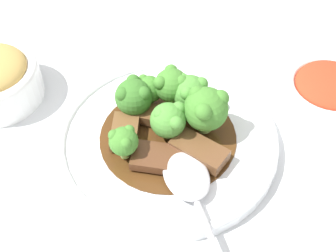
# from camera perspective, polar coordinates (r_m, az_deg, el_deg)

# --- Properties ---
(ground_plane) EXTENTS (4.00, 4.00, 0.00)m
(ground_plane) POSITION_cam_1_polar(r_m,az_deg,el_deg) (0.56, 0.00, -2.29)
(ground_plane) COLOR silver
(main_plate) EXTENTS (0.26, 0.26, 0.02)m
(main_plate) POSITION_cam_1_polar(r_m,az_deg,el_deg) (0.55, 0.00, -1.63)
(main_plate) COLOR white
(main_plate) RESTS_ON ground_plane
(beef_strip_0) EXTENTS (0.04, 0.06, 0.01)m
(beef_strip_0) POSITION_cam_1_polar(r_m,az_deg,el_deg) (0.54, -5.27, -0.71)
(beef_strip_0) COLOR brown
(beef_strip_0) RESTS_ON main_plate
(beef_strip_1) EXTENTS (0.06, 0.05, 0.01)m
(beef_strip_1) POSITION_cam_1_polar(r_m,az_deg,el_deg) (0.55, -1.29, 1.18)
(beef_strip_1) COLOR brown
(beef_strip_1) RESTS_ON main_plate
(beef_strip_2) EXTENTS (0.07, 0.07, 0.01)m
(beef_strip_2) POSITION_cam_1_polar(r_m,az_deg,el_deg) (0.52, 3.82, -2.99)
(beef_strip_2) COLOR brown
(beef_strip_2) RESTS_ON main_plate
(beef_strip_3) EXTENTS (0.07, 0.05, 0.01)m
(beef_strip_3) POSITION_cam_1_polar(r_m,az_deg,el_deg) (0.51, -1.19, -3.91)
(beef_strip_3) COLOR #56331E
(beef_strip_3) RESTS_ON main_plate
(broccoli_floret_0) EXTENTS (0.05, 0.05, 0.06)m
(broccoli_floret_0) POSITION_cam_1_polar(r_m,az_deg,el_deg) (0.52, 4.71, 2.00)
(broccoli_floret_0) COLOR #8EB756
(broccoli_floret_0) RESTS_ON main_plate
(broccoli_floret_1) EXTENTS (0.03, 0.03, 0.04)m
(broccoli_floret_1) POSITION_cam_1_polar(r_m,az_deg,el_deg) (0.51, -5.44, -1.84)
(broccoli_floret_1) COLOR #8EB756
(broccoli_floret_1) RESTS_ON main_plate
(broccoli_floret_2) EXTENTS (0.04, 0.04, 0.05)m
(broccoli_floret_2) POSITION_cam_1_polar(r_m,az_deg,el_deg) (0.55, -4.21, 3.64)
(broccoli_floret_2) COLOR #8EB756
(broccoli_floret_2) RESTS_ON main_plate
(broccoli_floret_3) EXTENTS (0.04, 0.04, 0.05)m
(broccoli_floret_3) POSITION_cam_1_polar(r_m,az_deg,el_deg) (0.55, 2.69, 4.15)
(broccoli_floret_3) COLOR #7FA84C
(broccoli_floret_3) RESTS_ON main_plate
(broccoli_floret_4) EXTENTS (0.04, 0.04, 0.05)m
(broccoli_floret_4) POSITION_cam_1_polar(r_m,az_deg,el_deg) (0.52, 0.44, 0.60)
(broccoli_floret_4) COLOR #7FA84C
(broccoli_floret_4) RESTS_ON main_plate
(broccoli_floret_5) EXTENTS (0.04, 0.04, 0.05)m
(broccoli_floret_5) POSITION_cam_1_polar(r_m,az_deg,el_deg) (0.55, 0.44, 5.04)
(broccoli_floret_5) COLOR #8EB756
(broccoli_floret_5) RESTS_ON main_plate
(broccoli_floret_6) EXTENTS (0.03, 0.03, 0.04)m
(broccoli_floret_6) POSITION_cam_1_polar(r_m,az_deg,el_deg) (0.56, -2.31, 4.56)
(broccoli_floret_6) COLOR #7FA84C
(broccoli_floret_6) RESTS_ON main_plate
(serving_spoon) EXTENTS (0.05, 0.21, 0.01)m
(serving_spoon) POSITION_cam_1_polar(r_m,az_deg,el_deg) (0.49, 2.71, -7.13)
(serving_spoon) COLOR silver
(serving_spoon) RESTS_ON main_plate
(side_bowl_kimchi) EXTENTS (0.11, 0.11, 0.05)m
(side_bowl_kimchi) POSITION_cam_1_polar(r_m,az_deg,el_deg) (0.61, 18.93, 3.92)
(side_bowl_kimchi) COLOR white
(side_bowl_kimchi) RESTS_ON ground_plane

